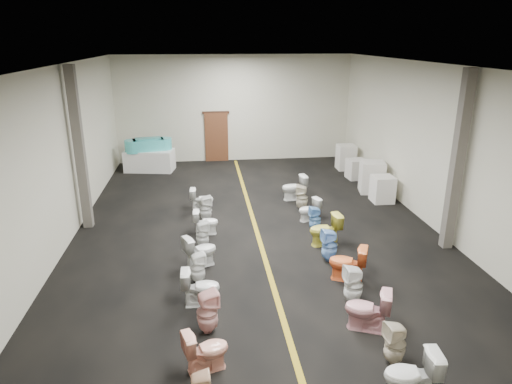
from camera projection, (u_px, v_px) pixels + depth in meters
floor at (257, 232)px, 12.72m from camera, size 16.00×16.00×0.00m
ceiling at (257, 65)px, 11.28m from camera, size 16.00×16.00×0.00m
wall_back at (234, 109)px, 19.52m from camera, size 10.00×0.00×10.00m
wall_front at (355, 348)px, 4.48m from camera, size 10.00×0.00×10.00m
wall_left at (59, 159)px, 11.44m from camera, size 0.00×16.00×16.00m
wall_right at (437, 148)px, 12.56m from camera, size 0.00×16.00×16.00m
aisle_stripe at (257, 232)px, 12.72m from camera, size 0.12×15.60×0.01m
back_door at (217, 137)px, 19.76m from camera, size 1.00×0.10×2.10m
door_frame at (216, 112)px, 19.43m from camera, size 1.15×0.08×0.10m
column_left at (80, 150)px, 12.41m from camera, size 0.25×0.25×4.50m
column_right at (457, 163)px, 11.12m from camera, size 0.25×0.25×4.50m
display_table at (150, 160)px, 18.48m from camera, size 2.05×1.27×0.85m
bathtub at (148, 145)px, 18.27m from camera, size 1.83×0.90×0.55m
appliance_crate_a at (382, 189)px, 14.96m from camera, size 0.68×0.68×0.86m
appliance_crate_b at (372, 177)px, 15.86m from camera, size 0.93×0.93×1.09m
appliance_crate_c at (356, 169)px, 17.44m from camera, size 0.72×0.72×0.75m
appliance_crate_d at (346, 157)px, 18.65m from camera, size 0.72×0.72×1.00m
toilet_left_2 at (206, 350)px, 7.34m from camera, size 0.82×0.62×0.75m
toilet_left_3 at (207, 312)px, 8.26m from camera, size 0.49×0.48×0.85m
toilet_left_4 at (201, 287)px, 9.15m from camera, size 0.77×0.45×0.78m
toilet_left_5 at (198, 268)px, 9.99m from camera, size 0.41×0.40×0.72m
toilet_left_6 at (200, 251)px, 10.71m from camera, size 0.89×0.72×0.79m
toilet_left_7 at (202, 235)px, 11.68m from camera, size 0.40×0.40×0.72m
toilet_left_8 at (206, 222)px, 12.50m from camera, size 0.69×0.42×0.69m
toilet_left_9 at (205, 208)px, 13.39m from camera, size 0.41×0.41×0.76m
toilet_left_10 at (202, 199)px, 14.20m from camera, size 0.73×0.44×0.72m
toilet_right_1 at (411, 376)px, 6.73m from camera, size 0.85×0.53×0.82m
toilet_right_2 at (395, 344)px, 7.48m from camera, size 0.39×0.38×0.77m
toilet_right_3 at (367, 310)px, 8.35m from camera, size 0.93×0.74×0.83m
toilet_right_4 at (353, 285)px, 9.19m from camera, size 0.41×0.40×0.83m
toilet_right_5 at (348, 263)px, 10.08m from camera, size 0.94×0.76×0.83m
toilet_right_6 at (329, 245)px, 10.95m from camera, size 0.40×0.40×0.82m
toilet_right_7 at (325, 230)px, 11.81m from camera, size 0.87×0.56×0.84m
toilet_right_8 at (315, 219)px, 12.70m from camera, size 0.34×0.33×0.72m
toilet_right_9 at (309, 210)px, 13.43m from camera, size 0.74×0.56×0.67m
toilet_right_10 at (302, 197)px, 14.24m from camera, size 0.47×0.46×0.81m
toilet_right_11 at (294, 188)px, 15.15m from camera, size 0.86×0.56×0.83m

